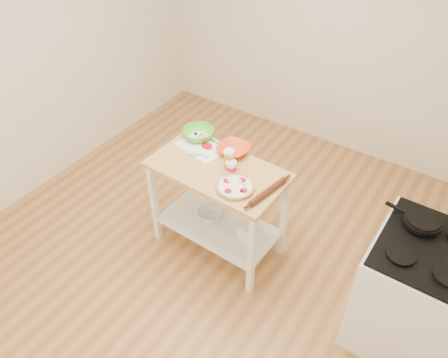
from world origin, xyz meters
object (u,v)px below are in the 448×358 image
Objects in this scene: cutting_board at (203,146)px; knife at (203,137)px; shelf_bin at (246,231)px; skillet at (422,221)px; shelf_glass_bowl at (210,214)px; beer_pint at (229,159)px; orange_bowl at (234,149)px; yogurt_tub at (231,167)px; pizza at (235,187)px; gas_stove at (412,291)px; rolling_pin at (268,191)px; prep_island at (218,192)px; spatula at (199,155)px.

cutting_board is 0.12m from knife.
skillet is at bearing 9.17° from shelf_bin.
shelf_bin is (0.39, -0.01, 0.03)m from shelf_glass_bowl.
shelf_glass_bowl is at bearing -173.24° from beer_pint.
knife is at bearing 133.16° from shelf_glass_bowl.
orange_bowl reaches higher than shelf_glass_bowl.
yogurt_tub is (0.05, -0.04, -0.03)m from beer_pint.
gas_stove is at bearing 7.57° from pizza.
rolling_pin is at bearing -16.80° from shelf_bin.
skillet is at bearing 15.21° from pizza.
pizza is at bearing -55.50° from orange_bowl.
cutting_board reaches higher than knife.
yogurt_tub reaches higher than beer_pint.
yogurt_tub is at bearing 8.74° from prep_island.
prep_island is 5.96× the size of yogurt_tub.
pizza is 1.55× the size of yogurt_tub.
skillet is 3.17× the size of shelf_bin.
knife is 1.45× the size of yogurt_tub.
cutting_board is 3.68× the size of shelf_bin.
gas_stove is at bearing 1.59° from yogurt_tub.
cutting_board reaches higher than prep_island.
shelf_bin is at bearing -38.15° from orange_bowl.
orange_bowl is (0.32, -0.02, 0.01)m from knife.
prep_island is 0.51m from knife.
orange_bowl is (-0.01, 0.25, 0.29)m from prep_island.
skillet is at bearing 8.26° from yogurt_tub.
beer_pint is (0.08, -0.19, 0.05)m from orange_bowl.
shelf_bin is (-1.34, -0.04, -0.15)m from gas_stove.
yogurt_tub reaches higher than rolling_pin.
knife is at bearing 133.63° from cutting_board.
cutting_board is (-1.77, -0.05, -0.07)m from skillet.
cutting_board is 2.98× the size of spatula.
beer_pint is (0.40, -0.21, 0.07)m from knife.
cutting_board is at bearing 177.20° from gas_stove.
prep_island is at bearing -171.26° from yogurt_tub.
spatula is (-0.46, 0.16, 0.00)m from pizza.
beer_pint reaches higher than cutting_board.
skillet is 2.57× the size of spatula.
skillet is at bearing 8.29° from prep_island.
orange_bowl is (0.20, 0.21, 0.02)m from spatula.
skillet is at bearing 1.99° from knife.
rolling_pin is 1.69× the size of shelf_glass_bowl.
beer_pint is at bearing -67.12° from orange_bowl.
knife is at bearing 152.26° from beer_pint.
prep_island is 2.88× the size of skillet.
spatula is at bearing -134.35° from orange_bowl.
prep_island is at bearing -16.91° from shelf_glass_bowl.
shelf_bin is at bearing 76.96° from pizza.
beer_pint reaches higher than orange_bowl.
pizza reaches higher than knife.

